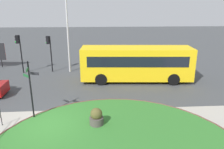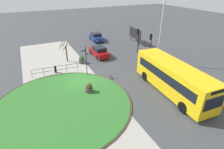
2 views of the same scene
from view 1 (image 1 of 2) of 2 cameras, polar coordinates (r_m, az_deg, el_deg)
The scene contains 7 objects.
ground at distance 12.88m, azimuth -16.18°, elevation -12.95°, with size 120.00×120.00×0.00m, color #3D3F42.
signpost_directional at distance 13.18m, azimuth -20.45°, elevation -2.97°, with size 1.05×1.00×3.50m.
bus_yellow at distance 19.17m, azimuth 6.36°, elevation 2.98°, with size 9.62×3.09×2.99m.
traffic_light_near at distance 22.46m, azimuth -16.08°, elevation 7.21°, with size 0.49×0.30×3.59m.
traffic_light_far at distance 22.95m, azimuth -23.14°, elevation 6.95°, with size 0.49×0.30×3.73m.
lamppost_tall at distance 21.79m, azimuth -11.51°, elevation 11.59°, with size 0.32×0.32×7.96m.
planter_kerbside at distance 12.29m, azimuth -4.07°, elevation -11.20°, with size 0.77×0.77×1.06m.
Camera 1 is at (2.79, -10.84, 6.37)m, focal length 35.10 mm.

